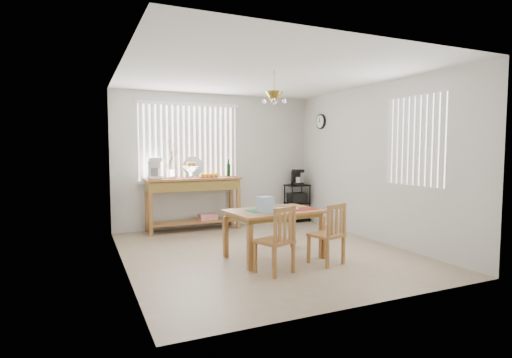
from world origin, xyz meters
name	(u,v)px	position (x,y,z in m)	size (l,w,h in m)	color
ground	(265,252)	(0.00, 0.00, -0.01)	(4.00, 4.50, 0.01)	tan
room_shell	(265,138)	(0.00, 0.02, 1.69)	(4.20, 4.70, 2.70)	beige
sideboard	(194,191)	(-0.54, 1.98, 0.75)	(1.77, 0.50, 1.00)	#A26A36
sideboard_items	(178,170)	(-0.82, 2.00, 1.15)	(1.68, 0.42, 0.76)	maroon
wire_cart	(297,199)	(1.70, 2.00, 0.47)	(0.46, 0.37, 0.78)	black
cart_items	(297,178)	(1.70, 2.01, 0.93)	(0.18, 0.22, 0.32)	black
dining_table	(274,215)	(-0.02, -0.33, 0.60)	(1.34, 0.94, 0.68)	#A26A36
table_items	(270,206)	(-0.13, -0.46, 0.76)	(1.01, 0.44, 0.22)	#157752
chair_left	(277,241)	(-0.31, -0.99, 0.41)	(0.49, 0.49, 0.84)	#A26A36
chair_right	(328,234)	(0.50, -0.92, 0.40)	(0.47, 0.47, 0.82)	#A26A36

